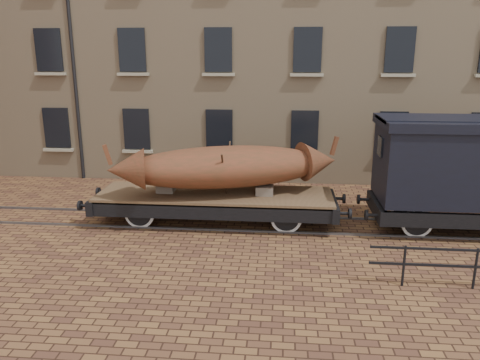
{
  "coord_description": "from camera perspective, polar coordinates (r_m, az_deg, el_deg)",
  "views": [
    {
      "loc": [
        0.13,
        -14.05,
        5.27
      ],
      "look_at": [
        -1.22,
        0.5,
        1.3
      ],
      "focal_mm": 35.0,
      "sensor_mm": 36.0,
      "label": 1
    }
  ],
  "objects": [
    {
      "name": "flatcar_wagon",
      "position": [
        14.9,
        -3.07,
        -2.34
      ],
      "size": [
        8.36,
        2.27,
        1.26
      ],
      "color": "brown",
      "rests_on": "ground"
    },
    {
      "name": "rail_track",
      "position": [
        15.0,
        4.5,
        -5.3
      ],
      "size": [
        30.0,
        1.52,
        0.06
      ],
      "color": "#59595E",
      "rests_on": "ground"
    },
    {
      "name": "ground",
      "position": [
        15.01,
        4.5,
        -5.41
      ],
      "size": [
        90.0,
        90.0,
        0.0
      ],
      "primitive_type": "plane",
      "color": "#4F2F21"
    },
    {
      "name": "iron_boat",
      "position": [
        14.57,
        -1.69,
        1.66
      ],
      "size": [
        7.25,
        3.73,
        1.72
      ],
      "color": "brown",
      "rests_on": "flatcar_wagon"
    },
    {
      "name": "goods_van",
      "position": [
        15.52,
        27.2,
        1.98
      ],
      "size": [
        6.7,
        2.44,
        3.47
      ],
      "color": "black",
      "rests_on": "ground"
    },
    {
      "name": "warehouse_cream",
      "position": [
        24.28,
        12.79,
        18.93
      ],
      "size": [
        40.0,
        10.19,
        14.0
      ],
      "color": "tan",
      "rests_on": "ground"
    }
  ]
}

